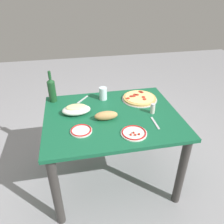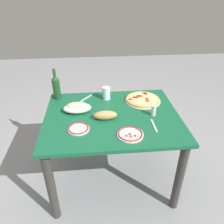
{
  "view_description": "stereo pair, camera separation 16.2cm",
  "coord_description": "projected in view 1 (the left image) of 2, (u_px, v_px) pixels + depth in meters",
  "views": [
    {
      "loc": [
        0.31,
        1.53,
        1.7
      ],
      "look_at": [
        0.0,
        0.0,
        0.76
      ],
      "focal_mm": 35.02,
      "sensor_mm": 36.0,
      "label": 1
    },
    {
      "loc": [
        0.15,
        1.55,
        1.7
      ],
      "look_at": [
        0.0,
        0.0,
        0.76
      ],
      "focal_mm": 35.02,
      "sensor_mm": 36.0,
      "label": 2
    }
  ],
  "objects": [
    {
      "name": "ground_plane",
      "position": [
        112.0,
        176.0,
        2.22
      ],
      "size": [
        8.0,
        8.0,
        0.0
      ],
      "primitive_type": "plane",
      "color": "gray",
      "rests_on": "ground"
    },
    {
      "name": "dining_table",
      "position": [
        112.0,
        127.0,
        1.91
      ],
      "size": [
        1.13,
        0.9,
        0.73
      ],
      "color": "#145938",
      "rests_on": "ground"
    },
    {
      "name": "pepperoni_pizza",
      "position": [
        139.0,
        98.0,
        2.07
      ],
      "size": [
        0.33,
        0.33,
        0.03
      ],
      "color": "#B7B7BC",
      "rests_on": "dining_table"
    },
    {
      "name": "baked_pasta_dish",
      "position": [
        76.0,
        109.0,
        1.84
      ],
      "size": [
        0.24,
        0.15,
        0.08
      ],
      "color": "white",
      "rests_on": "dining_table"
    },
    {
      "name": "wine_bottle",
      "position": [
        52.0,
        90.0,
        1.99
      ],
      "size": [
        0.07,
        0.07,
        0.29
      ],
      "color": "#194723",
      "rests_on": "dining_table"
    },
    {
      "name": "water_glass",
      "position": [
        103.0,
        94.0,
        2.06
      ],
      "size": [
        0.07,
        0.07,
        0.12
      ],
      "primitive_type": "cylinder",
      "color": "silver",
      "rests_on": "dining_table"
    },
    {
      "name": "side_plate_near",
      "position": [
        134.0,
        133.0,
        1.61
      ],
      "size": [
        0.2,
        0.2,
        0.02
      ],
      "color": "white",
      "rests_on": "dining_table"
    },
    {
      "name": "side_plate_far",
      "position": [
        81.0,
        131.0,
        1.64
      ],
      "size": [
        0.17,
        0.17,
        0.02
      ],
      "color": "white",
      "rests_on": "dining_table"
    },
    {
      "name": "bread_loaf",
      "position": [
        106.0,
        116.0,
        1.77
      ],
      "size": [
        0.19,
        0.08,
        0.07
      ],
      "primitive_type": "ellipsoid",
      "color": "tan",
      "rests_on": "dining_table"
    },
    {
      "name": "spice_shaker",
      "position": [
        153.0,
        109.0,
        1.85
      ],
      "size": [
        0.04,
        0.04,
        0.09
      ],
      "color": "silver",
      "rests_on": "dining_table"
    },
    {
      "name": "fork_left",
      "position": [
        83.0,
        99.0,
        2.08
      ],
      "size": [
        0.12,
        0.14,
        0.0
      ],
      "primitive_type": "cube",
      "rotation": [
        0.0,
        0.0,
        0.89
      ],
      "color": "#B7B7BC",
      "rests_on": "dining_table"
    },
    {
      "name": "fork_right",
      "position": [
        155.0,
        123.0,
        1.74
      ],
      "size": [
        0.02,
        0.17,
        0.0
      ],
      "primitive_type": "cube",
      "rotation": [
        0.0,
        0.0,
        1.57
      ],
      "color": "#B7B7BC",
      "rests_on": "dining_table"
    }
  ]
}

